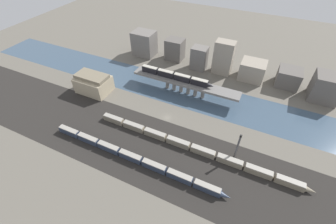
{
  "coord_description": "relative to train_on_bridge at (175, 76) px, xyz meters",
  "views": [
    {
      "loc": [
        39.94,
        -83.71,
        89.45
      ],
      "look_at": [
        0.0,
        1.07,
        3.46
      ],
      "focal_mm": 24.0,
      "sensor_mm": 36.0,
      "label": 1
    }
  ],
  "objects": [
    {
      "name": "train_yard_mid",
      "position": [
        28.24,
        -41.71,
        -8.97
      ],
      "size": [
        108.16,
        2.9,
        3.52
      ],
      "color": "gray",
      "rests_on": "ground"
    },
    {
      "name": "ground_plane",
      "position": [
        6.63,
        -26.14,
        -10.7
      ],
      "size": [
        400.0,
        400.0,
        0.0
      ],
      "primitive_type": "plane",
      "color": "#666056"
    },
    {
      "name": "city_block_right",
      "position": [
        21.5,
        33.87,
        1.1
      ],
      "size": [
        13.06,
        8.64,
        23.6
      ],
      "primitive_type": "cube",
      "color": "gray",
      "rests_on": "ground"
    },
    {
      "name": "warehouse_building",
      "position": [
        -47.08,
        -23.13,
        -4.88
      ],
      "size": [
        20.91,
        14.99,
        12.25
      ],
      "color": "tan",
      "rests_on": "ground"
    },
    {
      "name": "train_yard_near",
      "position": [
        4.49,
        -59.38,
        -8.85
      ],
      "size": [
        91.93,
        2.74,
        3.76
      ],
      "color": "#2D384C",
      "rests_on": "ground"
    },
    {
      "name": "city_block_far_right",
      "position": [
        42.35,
        35.18,
        -4.37
      ],
      "size": [
        16.32,
        14.47,
        12.66
      ],
      "primitive_type": "cube",
      "color": "gray",
      "rests_on": "ground"
    },
    {
      "name": "bridge",
      "position": [
        6.63,
        0.0,
        -3.67
      ],
      "size": [
        69.62,
        8.74,
        8.64
      ],
      "color": "slate",
      "rests_on": "ground"
    },
    {
      "name": "train_on_bridge",
      "position": [
        0.0,
        0.0,
        0.0
      ],
      "size": [
        48.45,
        2.84,
        4.19
      ],
      "color": "black",
      "rests_on": "bridge"
    },
    {
      "name": "city_block_low",
      "position": [
        86.33,
        30.72,
        -2.31
      ],
      "size": [
        15.86,
        14.8,
        16.79
      ],
      "primitive_type": "cube",
      "color": "#605B56",
      "rests_on": "ground"
    },
    {
      "name": "railbed_yard",
      "position": [
        6.63,
        -50.14,
        -10.7
      ],
      "size": [
        280.0,
        42.0,
        0.01
      ],
      "primitive_type": "cube",
      "color": "#282623",
      "rests_on": "ground"
    },
    {
      "name": "river_water",
      "position": [
        6.63,
        0.0,
        -10.7
      ],
      "size": [
        320.0,
        29.34,
        0.01
      ],
      "primitive_type": "cube",
      "color": "#3D5166",
      "rests_on": "ground"
    },
    {
      "name": "signal_tower",
      "position": [
        47.69,
        -37.28,
        -2.79
      ],
      "size": [
        1.0,
        0.91,
        15.98
      ],
      "color": "#4C4C51",
      "rests_on": "ground"
    },
    {
      "name": "city_block_far_left",
      "position": [
        -41.94,
        34.0,
        -1.35
      ],
      "size": [
        16.9,
        13.49,
        18.71
      ],
      "primitive_type": "cube",
      "color": "slate",
      "rests_on": "ground"
    },
    {
      "name": "city_block_left",
      "position": [
        -16.99,
        37.66,
        -2.7
      ],
      "size": [
        13.09,
        11.33,
        16.01
      ],
      "primitive_type": "cube",
      "color": "#605B56",
      "rests_on": "ground"
    },
    {
      "name": "city_block_center",
      "position": [
        4.7,
        31.97,
        -2.36
      ],
      "size": [
        11.0,
        9.28,
        16.67
      ],
      "primitive_type": "cube",
      "color": "slate",
      "rests_on": "ground"
    },
    {
      "name": "city_block_tall",
      "position": [
        65.56,
        37.4,
        -4.88
      ],
      "size": [
        14.54,
        14.37,
        11.64
      ],
      "primitive_type": "cube",
      "color": "#605B56",
      "rests_on": "ground"
    }
  ]
}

